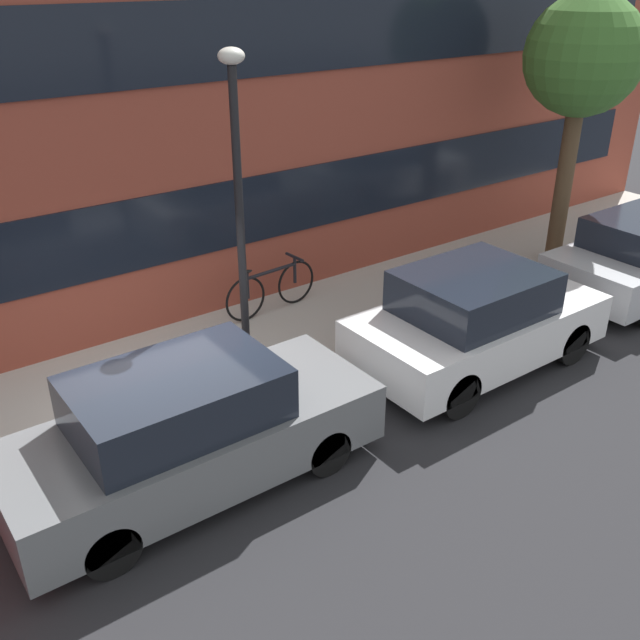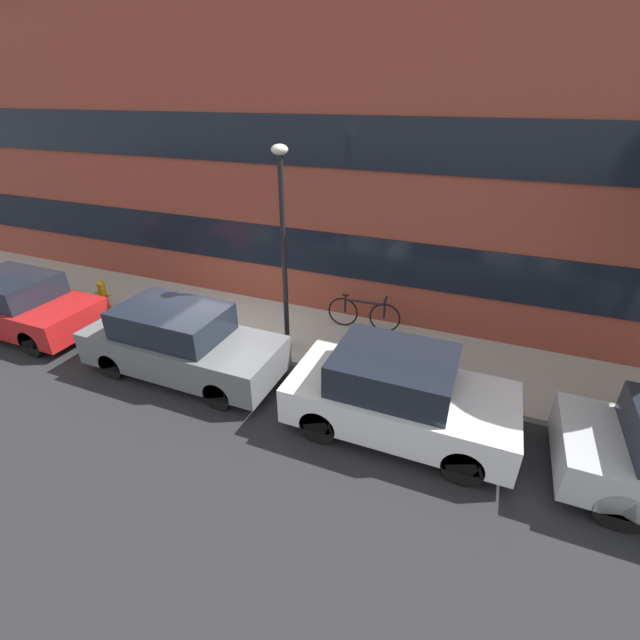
{
  "view_description": "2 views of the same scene",
  "coord_description": "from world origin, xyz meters",
  "px_view_note": "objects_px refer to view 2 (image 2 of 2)",
  "views": [
    {
      "loc": [
        -2.78,
        -7.11,
        5.36
      ],
      "look_at": [
        2.58,
        0.2,
        0.79
      ],
      "focal_mm": 40.0,
      "sensor_mm": 36.0,
      "label": 1
    },
    {
      "loc": [
        5.44,
        -6.99,
        5.33
      ],
      "look_at": [
        2.43,
        0.39,
        1.07
      ],
      "focal_mm": 24.0,
      "sensor_mm": 36.0,
      "label": 2
    }
  ],
  "objects_px": {
    "parked_car_red": "(20,305)",
    "lamp_post": "(283,232)",
    "fire_hydrant": "(103,294)",
    "bicycle": "(364,313)",
    "parked_car_grey": "(181,343)",
    "parked_car_white": "(398,394)"
  },
  "relations": [
    {
      "from": "parked_car_red",
      "to": "lamp_post",
      "type": "distance_m",
      "value": 7.03
    },
    {
      "from": "fire_hydrant",
      "to": "bicycle",
      "type": "distance_m",
      "value": 7.02
    },
    {
      "from": "parked_car_grey",
      "to": "fire_hydrant",
      "type": "bearing_deg",
      "value": 157.98
    },
    {
      "from": "parked_car_red",
      "to": "lamp_post",
      "type": "height_order",
      "value": "lamp_post"
    },
    {
      "from": "parked_car_grey",
      "to": "lamp_post",
      "type": "relative_size",
      "value": 0.96
    },
    {
      "from": "parked_car_white",
      "to": "fire_hydrant",
      "type": "height_order",
      "value": "parked_car_white"
    },
    {
      "from": "parked_car_grey",
      "to": "parked_car_white",
      "type": "relative_size",
      "value": 1.1
    },
    {
      "from": "parked_car_grey",
      "to": "lamp_post",
      "type": "height_order",
      "value": "lamp_post"
    },
    {
      "from": "parked_car_red",
      "to": "parked_car_grey",
      "type": "xyz_separation_m",
      "value": [
        4.84,
        0.0,
        0.02
      ]
    },
    {
      "from": "parked_car_red",
      "to": "bicycle",
      "type": "height_order",
      "value": "parked_car_red"
    },
    {
      "from": "parked_car_white",
      "to": "bicycle",
      "type": "bearing_deg",
      "value": 116.65
    },
    {
      "from": "parked_car_red",
      "to": "bicycle",
      "type": "bearing_deg",
      "value": 21.27
    },
    {
      "from": "bicycle",
      "to": "lamp_post",
      "type": "height_order",
      "value": "lamp_post"
    },
    {
      "from": "bicycle",
      "to": "lamp_post",
      "type": "bearing_deg",
      "value": -137.01
    },
    {
      "from": "parked_car_grey",
      "to": "parked_car_white",
      "type": "height_order",
      "value": "parked_car_white"
    },
    {
      "from": "fire_hydrant",
      "to": "parked_car_grey",
      "type": "bearing_deg",
      "value": -22.02
    },
    {
      "from": "bicycle",
      "to": "parked_car_red",
      "type": "bearing_deg",
      "value": -162.97
    },
    {
      "from": "parked_car_grey",
      "to": "parked_car_red",
      "type": "bearing_deg",
      "value": -180.0
    },
    {
      "from": "parked_car_red",
      "to": "parked_car_white",
      "type": "bearing_deg",
      "value": 0.0
    },
    {
      "from": "parked_car_white",
      "to": "fire_hydrant",
      "type": "bearing_deg",
      "value": 169.57
    },
    {
      "from": "parked_car_red",
      "to": "fire_hydrant",
      "type": "relative_size",
      "value": 4.95
    },
    {
      "from": "parked_car_grey",
      "to": "fire_hydrant",
      "type": "xyz_separation_m",
      "value": [
        -3.82,
        1.54,
        -0.21
      ]
    }
  ]
}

